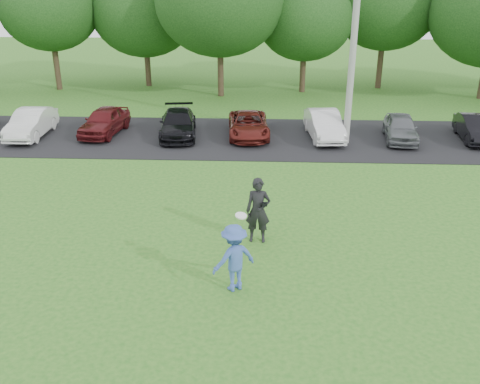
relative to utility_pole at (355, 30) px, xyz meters
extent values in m
plane|color=#27671D|center=(-4.31, -12.39, -4.87)|extent=(100.00, 100.00, 0.00)
cube|color=black|center=(-4.31, 0.61, -4.86)|extent=(32.00, 6.50, 0.03)
cylinder|color=#9A9B96|center=(0.00, 0.00, 0.00)|extent=(0.28, 0.28, 9.75)
imported|color=#3E5DAF|center=(-4.31, -11.88, -4.02)|extent=(1.28, 1.13, 1.71)
cylinder|color=white|center=(-4.14, -11.92, -2.88)|extent=(0.28, 0.27, 0.11)
imported|color=black|center=(-3.77, -9.38, -3.92)|extent=(0.72, 0.49, 1.90)
cube|color=black|center=(-3.59, -9.56, -3.65)|extent=(0.14, 0.11, 0.10)
imported|color=silver|center=(-14.33, 0.32, -4.23)|extent=(1.38, 3.75, 1.23)
imported|color=#531215|center=(-11.07, 0.84, -4.23)|extent=(1.91, 3.79, 1.24)
imported|color=black|center=(-7.60, 0.70, -4.27)|extent=(2.07, 4.14, 1.15)
imported|color=#591713|center=(-4.36, 0.78, -4.30)|extent=(2.07, 4.00, 1.08)
imported|color=silver|center=(-0.92, 0.67, -4.23)|extent=(1.67, 3.86, 1.24)
imported|color=slate|center=(2.48, 0.49, -4.26)|extent=(1.74, 3.54, 1.16)
imported|color=black|center=(5.81, 0.64, -4.29)|extent=(1.42, 3.44, 1.11)
cylinder|color=#38281C|center=(-16.81, 10.61, -3.52)|extent=(0.36, 0.36, 2.70)
ellipsoid|color=#214C19|center=(-16.81, 10.61, 0.05)|extent=(5.94, 5.94, 5.05)
cylinder|color=#38281C|center=(-11.31, 12.01, -3.77)|extent=(0.36, 0.36, 2.20)
ellipsoid|color=#214C19|center=(-11.31, 12.01, -0.17)|extent=(6.68, 6.68, 5.68)
cylinder|color=#38281C|center=(-6.31, 9.21, -3.52)|extent=(0.36, 0.36, 2.70)
ellipsoid|color=#214C19|center=(-6.31, 9.21, 0.61)|extent=(7.42, 7.42, 6.31)
cylinder|color=#38281C|center=(-1.31, 10.61, -3.77)|extent=(0.36, 0.36, 2.20)
ellipsoid|color=#214C19|center=(-1.31, 10.61, -0.51)|extent=(5.76, 5.76, 4.90)
cylinder|color=#38281C|center=(3.69, 12.01, -3.52)|extent=(0.36, 0.36, 2.70)
ellipsoid|color=#214C19|center=(3.69, 12.01, 0.26)|extent=(6.50, 6.50, 5.53)
camera|label=1|loc=(-3.65, -22.98, 2.39)|focal=40.00mm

